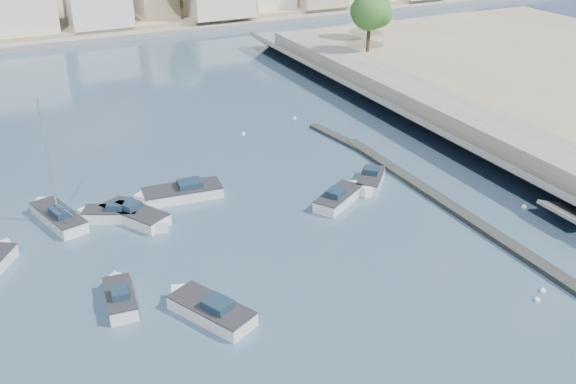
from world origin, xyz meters
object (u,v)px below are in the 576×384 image
object	(u,v)px
motorboat_b	(120,297)
motorboat_f	(108,215)
motorboat_c	(178,194)
motorboat_h	(340,197)
motorboat_d	(370,182)
motorboat_g	(138,217)
sailboat	(57,216)
motorboat_a	(208,309)

from	to	relation	value
motorboat_b	motorboat_f	xyz separation A→B (m)	(1.46, 9.87, 0.00)
motorboat_c	motorboat_h	size ratio (longest dim) A/B	1.38
motorboat_b	motorboat_d	distance (m)	21.43
motorboat_g	motorboat_h	size ratio (longest dim) A/B	1.14
motorboat_d	motorboat_f	world-z (taller)	same
motorboat_b	motorboat_d	world-z (taller)	same
motorboat_g	motorboat_b	bearing A→B (deg)	-110.16
motorboat_g	sailboat	size ratio (longest dim) A/B	0.59
motorboat_g	motorboat_h	xyz separation A→B (m)	(13.83, -3.59, -0.00)
motorboat_g	motorboat_a	bearing A→B (deg)	-86.20
motorboat_h	sailboat	xyz separation A→B (m)	(-18.76, 6.01, 0.04)
motorboat_d	motorboat_c	bearing A→B (deg)	162.05
motorboat_a	motorboat_d	distance (m)	19.05
motorboat_h	motorboat_a	bearing A→B (deg)	-147.42
motorboat_f	sailboat	distance (m)	3.43
motorboat_f	motorboat_g	distance (m)	2.08
sailboat	motorboat_h	bearing A→B (deg)	-17.77
motorboat_a	motorboat_h	xyz separation A→B (m)	(13.04, 8.33, -0.00)
motorboat_a	motorboat_b	xyz separation A→B (m)	(-4.00, 3.19, -0.00)
motorboat_h	motorboat_b	bearing A→B (deg)	-163.20
motorboat_b	motorboat_g	world-z (taller)	same
sailboat	motorboat_c	bearing A→B (deg)	-2.02
motorboat_c	motorboat_g	xyz separation A→B (m)	(-3.54, -2.12, 0.00)
motorboat_g	motorboat_h	bearing A→B (deg)	-14.56
motorboat_a	motorboat_g	distance (m)	11.95
motorboat_b	motorboat_c	bearing A→B (deg)	58.14
motorboat_b	motorboat_h	size ratio (longest dim) A/B	0.89
motorboat_d	motorboat_f	size ratio (longest dim) A/B	0.98
motorboat_b	motorboat_g	distance (m)	9.31
motorboat_a	motorboat_c	distance (m)	14.31
motorboat_b	motorboat_c	world-z (taller)	same
motorboat_a	motorboat_b	distance (m)	5.12
motorboat_f	motorboat_g	world-z (taller)	same
motorboat_f	sailboat	world-z (taller)	sailboat
motorboat_a	motorboat_f	xyz separation A→B (m)	(-2.54, 13.06, -0.00)
motorboat_a	motorboat_b	world-z (taller)	same
motorboat_a	motorboat_g	size ratio (longest dim) A/B	1.00
motorboat_f	motorboat_h	xyz separation A→B (m)	(15.58, -4.72, 0.00)
motorboat_a	motorboat_d	world-z (taller)	same
motorboat_c	motorboat_f	distance (m)	5.38
motorboat_b	sailboat	distance (m)	11.29
motorboat_h	sailboat	size ratio (longest dim) A/B	0.52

